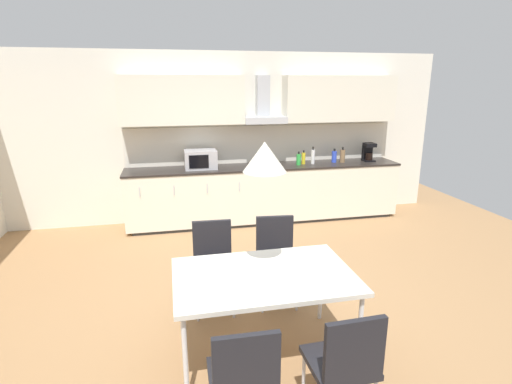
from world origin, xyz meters
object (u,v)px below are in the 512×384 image
Objects in this scene: bottle_brown at (342,156)px; chair_far_left at (213,257)px; bottle_blue at (334,156)px; bottle_yellow at (303,158)px; bottle_green at (299,159)px; chair_near_left at (244,375)px; bottle_white at (313,156)px; dining_table at (264,279)px; microwave at (201,159)px; chair_far_right at (276,251)px; coffee_maker at (368,152)px; pendant_lamp at (265,157)px; chair_near_right at (346,359)px.

bottle_brown is 3.43m from chair_far_left.
bottle_blue is at bearing 165.96° from bottle_brown.
bottle_yellow reaches higher than bottle_green.
chair_near_left is (-1.74, -4.07, -0.47)m from bottle_yellow.
bottle_green is at bearing -169.30° from bottle_white.
dining_table is 1.62× the size of chair_near_left.
microwave is 2.52m from chair_far_right.
chair_far_left is (-1.63, -2.35, -0.46)m from bottle_green.
bottle_blue reaches higher than chair_far_right.
chair_far_right is (-2.24, -2.43, -0.52)m from coffee_maker.
coffee_maker reaches higher than chair_far_left.
coffee_maker is at bearing 51.90° from pendant_lamp.
coffee_maker reaches higher than chair_far_right.
bottle_white is 3.65m from pendant_lamp.
chair_near_left is 1.79m from chair_far_right.
microwave is at bearing 179.96° from bottle_brown.
bottle_brown is at bearing -0.04° from microwave.
chair_far_left is 1.44m from pendant_lamp.
coffee_maker is 0.34× the size of chair_far_right.
coffee_maker is at bearing 61.33° from chair_near_right.
coffee_maker is at bearing 47.39° from chair_far_right.
coffee_maker is 1.20× the size of bottle_brown.
bottle_brown is at bearing 57.16° from pendant_lamp.
chair_near_left is at bearing -120.60° from bottle_brown.
bottle_white is 0.20× the size of dining_table.
chair_far_left is at bearing -134.99° from bottle_brown.
dining_table is at bearing -120.94° from bottle_blue.
bottle_white is 0.32× the size of chair_far_left.
chair_near_right is 1.44m from pendant_lamp.
chair_far_right is at bearing -114.51° from bottle_yellow.
coffee_maker is 1.09× the size of bottle_white.
microwave reaches higher than chair_near_right.
bottle_yellow is at bearing 66.88° from chair_near_left.
pendant_lamp is (-0.32, -0.83, 1.13)m from chair_far_right.
bottle_green is 0.24× the size of chair_near_right.
bottle_blue is 3.87m from pendant_lamp.
bottle_green is (-0.10, -0.06, -0.00)m from bottle_yellow.
microwave is 0.34× the size of dining_table.
microwave is 0.55× the size of chair_far_right.
coffee_maker is 4.19m from pendant_lamp.
bottle_brown is 3.91m from pendant_lamp.
bottle_white reaches higher than bottle_blue.
bottle_brown reaches higher than bottle_green.
bottle_yellow is at bearing 29.47° from bottle_green.
bottle_brown is 0.29× the size of chair_near_right.
microwave is 1.54m from bottle_green.
bottle_brown is 0.77m from bottle_green.
dining_table is at bearing -112.55° from bottle_green.
bottle_yellow is 3.55m from dining_table.
microwave is 1.60× the size of coffee_maker.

